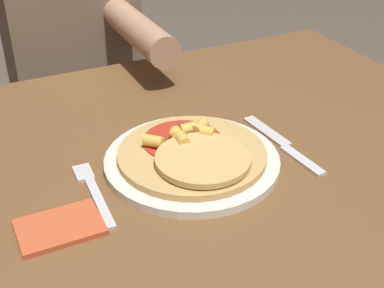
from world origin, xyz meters
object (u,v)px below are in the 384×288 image
dining_table (189,217)px  person_diner (76,68)px  knife (283,145)px  plate (192,161)px  fork (93,190)px  pizza (193,153)px

dining_table → person_diner: size_ratio=1.01×
dining_table → knife: size_ratio=5.41×
plate → dining_table: bearing=-146.5°
fork → person_diner: person_diner is taller
dining_table → knife: knife is taller
plate → fork: (-0.17, 0.00, -0.00)m
pizza → fork: (-0.17, 0.00, -0.02)m
fork → dining_table: bearing=-1.9°
dining_table → pizza: pizza is taller
pizza → person_diner: 0.68m
fork → knife: size_ratio=0.80×
knife → person_diner: bearing=105.7°
person_diner → dining_table: bearing=-88.7°
pizza → fork: bearing=178.7°
plate → fork: 0.17m
dining_table → fork: size_ratio=6.80×
pizza → person_diner: bearing=92.0°
plate → pizza: bearing=-87.8°
plate → fork: plate is taller
plate → fork: size_ratio=1.66×
plate → person_diner: bearing=92.0°
plate → fork: bearing=180.0°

